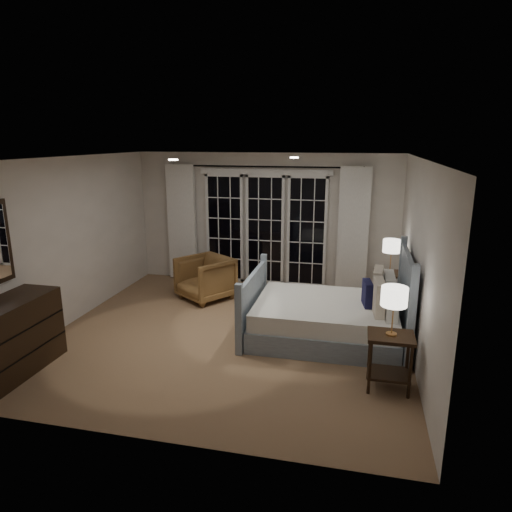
% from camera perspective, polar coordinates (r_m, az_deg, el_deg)
% --- Properties ---
extents(floor, '(5.00, 5.00, 0.00)m').
position_cam_1_polar(floor, '(6.74, -3.23, -9.62)').
color(floor, '#8E724C').
rests_on(floor, ground).
extents(ceiling, '(5.00, 5.00, 0.00)m').
position_cam_1_polar(ceiling, '(6.16, -3.57, 12.12)').
color(ceiling, silver).
rests_on(ceiling, wall_back).
extents(wall_left, '(0.02, 5.00, 2.50)m').
position_cam_1_polar(wall_left, '(7.42, -22.30, 1.71)').
color(wall_left, silver).
rests_on(wall_left, floor).
extents(wall_right, '(0.02, 5.00, 2.50)m').
position_cam_1_polar(wall_right, '(6.14, 19.62, -0.52)').
color(wall_right, silver).
rests_on(wall_right, floor).
extents(wall_back, '(5.00, 0.02, 2.50)m').
position_cam_1_polar(wall_back, '(8.71, 1.18, 4.57)').
color(wall_back, silver).
rests_on(wall_back, floor).
extents(wall_front, '(5.00, 0.02, 2.50)m').
position_cam_1_polar(wall_front, '(4.10, -13.19, -7.39)').
color(wall_front, silver).
rests_on(wall_front, floor).
extents(french_doors, '(2.50, 0.04, 2.20)m').
position_cam_1_polar(french_doors, '(8.70, 1.12, 3.49)').
color(french_doors, black).
rests_on(french_doors, wall_back).
extents(curtain_rod, '(3.50, 0.03, 0.03)m').
position_cam_1_polar(curtain_rod, '(8.50, 1.07, 11.11)').
color(curtain_rod, black).
rests_on(curtain_rod, wall_back).
extents(curtain_left, '(0.55, 0.10, 2.25)m').
position_cam_1_polar(curtain_left, '(9.09, -9.25, 4.16)').
color(curtain_left, white).
rests_on(curtain_left, curtain_rod).
extents(curtain_right, '(0.55, 0.10, 2.25)m').
position_cam_1_polar(curtain_right, '(8.44, 12.06, 3.24)').
color(curtain_right, white).
rests_on(curtain_right, curtain_rod).
extents(downlight_a, '(0.12, 0.12, 0.01)m').
position_cam_1_polar(downlight_a, '(6.58, 4.80, 12.16)').
color(downlight_a, white).
rests_on(downlight_a, ceiling).
extents(downlight_b, '(0.12, 0.12, 0.01)m').
position_cam_1_polar(downlight_b, '(5.98, -10.31, 11.76)').
color(downlight_b, white).
rests_on(downlight_b, ceiling).
extents(bed, '(2.17, 1.55, 1.26)m').
position_cam_1_polar(bed, '(6.55, 9.26, -7.48)').
color(bed, '#879AA4').
rests_on(bed, floor).
extents(nightstand_left, '(0.50, 0.40, 0.66)m').
position_cam_1_polar(nightstand_left, '(5.40, 16.38, -11.60)').
color(nightstand_left, black).
rests_on(nightstand_left, floor).
extents(nightstand_right, '(0.51, 0.41, 0.67)m').
position_cam_1_polar(nightstand_right, '(7.70, 16.25, -3.58)').
color(nightstand_right, black).
rests_on(nightstand_right, floor).
extents(lamp_left, '(0.29, 0.29, 0.55)m').
position_cam_1_polar(lamp_left, '(5.15, 16.90, -4.94)').
color(lamp_left, tan).
rests_on(lamp_left, nightstand_left).
extents(lamp_right, '(0.28, 0.28, 0.54)m').
position_cam_1_polar(lamp_right, '(7.53, 16.60, 1.15)').
color(lamp_right, tan).
rests_on(lamp_right, nightstand_right).
extents(armchair, '(1.14, 1.14, 0.76)m').
position_cam_1_polar(armchair, '(8.04, -6.38, -2.77)').
color(armchair, brown).
rests_on(armchair, floor).
extents(dresser, '(0.54, 1.28, 0.91)m').
position_cam_1_polar(dresser, '(6.23, -28.31, -8.98)').
color(dresser, black).
rests_on(dresser, floor).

